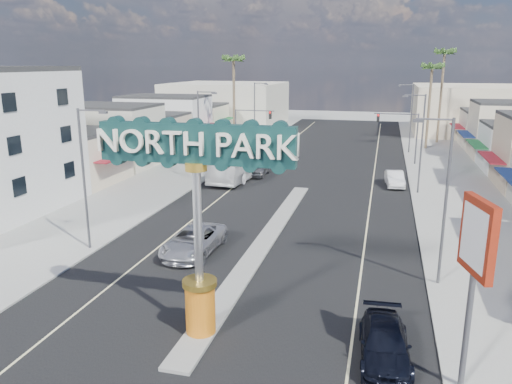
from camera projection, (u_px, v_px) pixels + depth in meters
The scene contains 26 objects.
ground at pixel (303, 187), 48.28m from camera, with size 160.00×160.00×0.00m, color gray.
road at pixel (303, 187), 48.28m from camera, with size 20.00×120.00×0.01m, color black.
median_island at pixel (265, 242), 33.26m from camera, with size 1.30×30.00×0.16m, color gray.
sidewalk_left at pixel (169, 178), 51.65m from camera, with size 8.00×120.00×0.12m, color gray.
sidewalk_right at pixel (457, 196), 44.88m from camera, with size 8.00×120.00×0.12m, color gray.
storefront_row_left at pixel (139, 131), 65.51m from camera, with size 12.00×42.00×6.00m, color beige.
backdrop_far_left at pixel (227, 104), 94.78m from camera, with size 20.00×20.00×8.00m, color #B7B29E.
backdrop_far_right at pixel (475, 110), 84.14m from camera, with size 20.00×20.00×8.00m, color beige.
gateway_sign at pixel (197, 206), 20.53m from camera, with size 8.20×1.50×9.15m.
traffic_signal_left at pixel (249, 123), 62.55m from camera, with size 5.09×0.45×6.00m.
traffic_signal_right at pixel (401, 128), 58.11m from camera, with size 5.09×0.45×6.00m.
streetlight_l_near at pixel (86, 173), 30.78m from camera, with size 2.03×0.22×9.00m.
streetlight_l_mid at pixel (200, 131), 49.53m from camera, with size 2.03×0.22×9.00m.
streetlight_l_far at pixel (256, 111), 70.15m from camera, with size 2.03×0.22×9.00m.
streetlight_r_near at pixel (443, 194), 25.74m from camera, with size 2.03×0.22×9.00m.
streetlight_r_mid at pixel (420, 139), 44.49m from camera, with size 2.03×0.22×9.00m.
streetlight_r_far at pixel (410, 115), 65.11m from camera, with size 2.03×0.22×9.00m.
palm_left_far at pixel (234, 64), 67.29m from camera, with size 2.60×2.60×13.10m.
palm_right_mid at pixel (432, 71), 66.85m from camera, with size 2.60×2.60×12.10m.
palm_right_far at pixel (444, 58), 71.55m from camera, with size 2.60×2.60×14.10m.
suv_left at pixel (194, 241), 31.30m from camera, with size 2.74×5.94×1.65m, color silver.
suv_right at pixel (385, 343), 20.05m from camera, with size 1.97×4.84×1.40m, color black.
car_parked_left at pixel (258, 168), 53.11m from camera, with size 1.93×4.80×1.63m, color slate.
car_parked_right at pixel (395, 179), 48.45m from camera, with size 1.55×4.45×1.47m, color silver.
city_bus at pixel (242, 160), 52.20m from camera, with size 2.94×12.57×3.50m, color silver.
bank_pylon_sign at pixel (476, 248), 17.03m from camera, with size 0.86×2.22×7.11m.
Camera 1 is at (7.28, -16.52, 11.63)m, focal length 35.00 mm.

